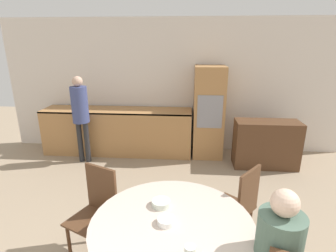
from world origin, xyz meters
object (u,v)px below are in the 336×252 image
object	(u,v)px
chair_far_left	(97,208)
chair_far_right	(239,204)
bowl_centre	(166,221)
sideboard	(266,144)
dining_table	(172,244)
oven_unit	(208,112)
person_standing	(80,110)
bowl_near	(161,203)
cup	(190,252)

from	to	relation	value
chair_far_left	chair_far_right	xyz separation A→B (m)	(1.46, 0.18, 0.00)
chair_far_left	bowl_centre	xyz separation A→B (m)	(0.75, -0.49, 0.26)
sideboard	dining_table	size ratio (longest dim) A/B	0.84
oven_unit	sideboard	bearing A→B (deg)	-22.76
person_standing	bowl_centre	size ratio (longest dim) A/B	10.89
chair_far_left	person_standing	xyz separation A→B (m)	(-1.01, 2.16, 0.46)
bowl_near	chair_far_right	bearing A→B (deg)	29.28
chair_far_left	person_standing	bearing A→B (deg)	139.45
sideboard	cup	size ratio (longest dim) A/B	12.13
sideboard	cup	bearing A→B (deg)	-114.04
cup	bowl_near	distance (m)	0.62
chair_far_left	chair_far_right	size ratio (longest dim) A/B	1.00
dining_table	chair_far_left	size ratio (longest dim) A/B	1.37
oven_unit	bowl_centre	size ratio (longest dim) A/B	11.88
oven_unit	dining_table	size ratio (longest dim) A/B	1.32
oven_unit	chair_far_left	size ratio (longest dim) A/B	1.81
sideboard	cup	xyz separation A→B (m)	(-1.36, -3.05, 0.40)
chair_far_right	bowl_near	world-z (taller)	chair_far_right
oven_unit	chair_far_left	bearing A→B (deg)	-115.98
chair_far_left	bowl_centre	bearing A→B (deg)	-8.32
chair_far_left	bowl_near	size ratio (longest dim) A/B	5.69
dining_table	oven_unit	bearing A→B (deg)	80.94
dining_table	bowl_centre	bearing A→B (deg)	-154.68
dining_table	person_standing	distance (m)	3.22
bowl_near	bowl_centre	distance (m)	0.24
bowl_near	bowl_centre	world-z (taller)	bowl_near
sideboard	bowl_centre	distance (m)	3.15
sideboard	bowl_centre	world-z (taller)	sideboard
bowl_centre	chair_far_right	bearing A→B (deg)	43.45
chair_far_right	cup	xyz separation A→B (m)	(-0.52, -1.00, 0.28)
oven_unit	sideboard	distance (m)	1.18
oven_unit	dining_table	xyz separation A→B (m)	(-0.50, -3.12, -0.31)
oven_unit	bowl_near	bearing A→B (deg)	-101.77
dining_table	person_standing	bearing A→B (deg)	124.45
person_standing	bowl_near	size ratio (longest dim) A/B	9.44
sideboard	bowl_near	world-z (taller)	sideboard
person_standing	chair_far_left	bearing A→B (deg)	-65.04
cup	dining_table	bearing A→B (deg)	111.92
dining_table	cup	size ratio (longest dim) A/B	14.46
dining_table	chair_far_right	world-z (taller)	chair_far_right
person_standing	cup	world-z (taller)	person_standing
person_standing	chair_far_right	bearing A→B (deg)	-38.86
bowl_centre	bowl_near	bearing A→B (deg)	105.66
chair_far_left	chair_far_right	distance (m)	1.47
cup	bowl_near	world-z (taller)	cup
cup	bowl_centre	world-z (taller)	cup
person_standing	bowl_centre	bearing A→B (deg)	-56.39
bowl_near	bowl_centre	bearing A→B (deg)	-74.34
sideboard	person_standing	distance (m)	3.35
chair_far_right	oven_unit	bearing A→B (deg)	-136.45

